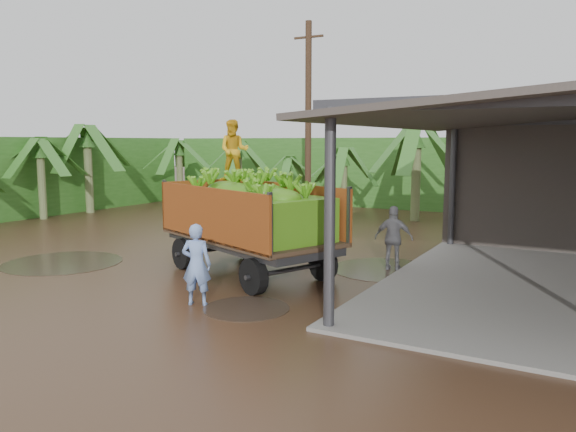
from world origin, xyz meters
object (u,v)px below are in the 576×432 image
object	(u,v)px
banana_trailer	(249,216)
man_blue	(197,264)
utility_pole	(308,126)
man_grey	(394,238)

from	to	relation	value
banana_trailer	man_blue	bearing A→B (deg)	-56.84
utility_pole	banana_trailer	bearing A→B (deg)	-74.16
man_blue	man_grey	bearing A→B (deg)	-136.62
man_blue	utility_pole	xyz separation A→B (m)	(-2.63, 10.23, 3.13)
banana_trailer	man_grey	world-z (taller)	banana_trailer
man_blue	banana_trailer	bearing A→B (deg)	-99.33
banana_trailer	man_blue	world-z (taller)	banana_trailer
banana_trailer	utility_pole	xyz separation A→B (m)	(-2.09, 7.38, 2.48)
man_grey	utility_pole	xyz separation A→B (m)	(-5.18, 5.13, 3.13)
man_blue	utility_pole	world-z (taller)	utility_pole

